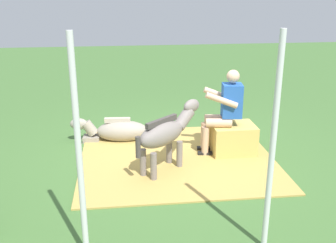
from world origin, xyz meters
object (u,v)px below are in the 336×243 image
object	(u,v)px
person_seated	(224,108)
tent_pole_right	(79,154)
tent_pole_left	(273,148)
soda_bottle	(253,135)
hay_bale	(233,139)
pony_standing	(166,133)
pony_lying	(117,131)

from	to	relation	value
person_seated	tent_pole_right	world-z (taller)	tent_pole_right
tent_pole_left	soda_bottle	bearing A→B (deg)	-105.86
soda_bottle	tent_pole_left	distance (m)	3.10
soda_bottle	hay_bale	bearing A→B (deg)	41.34
soda_bottle	person_seated	bearing A→B (deg)	32.22
pony_standing	tent_pole_right	xyz separation A→B (m)	(1.02, 1.86, 0.54)
pony_standing	pony_lying	world-z (taller)	pony_standing
hay_bale	pony_lying	xyz separation A→B (m)	(1.84, -0.75, -0.05)
person_seated	soda_bottle	distance (m)	0.98
person_seated	tent_pole_right	size ratio (longest dim) A/B	0.61
pony_lying	tent_pole_right	world-z (taller)	tent_pole_right
pony_standing	tent_pole_left	xyz separation A→B (m)	(-0.80, 1.93, 0.54)
hay_bale	tent_pole_right	size ratio (longest dim) A/B	0.30
pony_standing	tent_pole_right	size ratio (longest dim) A/B	0.49
soda_bottle	tent_pole_left	world-z (taller)	tent_pole_left
person_seated	pony_standing	xyz separation A→B (m)	(0.97, 0.50, -0.18)
pony_standing	tent_pole_left	bearing A→B (deg)	112.55
pony_standing	soda_bottle	distance (m)	1.90
pony_standing	tent_pole_left	size ratio (longest dim) A/B	0.49
person_seated	soda_bottle	world-z (taller)	person_seated
hay_bale	person_seated	xyz separation A→B (m)	(0.16, -0.01, 0.51)
pony_standing	soda_bottle	world-z (taller)	pony_standing
hay_bale	pony_lying	world-z (taller)	hay_bale
pony_lying	tent_pole_left	distance (m)	3.63
pony_lying	soda_bottle	size ratio (longest dim) A/B	5.21
person_seated	pony_lying	bearing A→B (deg)	-23.76
soda_bottle	tent_pole_right	bearing A→B (deg)	46.49
person_seated	pony_lying	size ratio (longest dim) A/B	1.01
pony_standing	pony_lying	size ratio (longest dim) A/B	0.81
pony_standing	tent_pole_right	world-z (taller)	tent_pole_right
pony_standing	tent_pole_left	distance (m)	2.16
pony_lying	tent_pole_right	distance (m)	3.25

